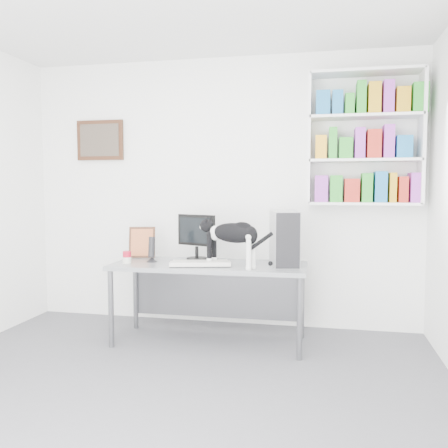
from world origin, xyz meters
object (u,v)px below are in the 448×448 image
(desk, at_px, (209,303))
(monitor, at_px, (197,237))
(bookshelf, at_px, (364,139))
(pc_tower, at_px, (284,238))
(cat, at_px, (232,244))
(soup_can, at_px, (127,257))
(leaning_print, at_px, (142,242))
(keyboard, at_px, (200,263))
(speaker, at_px, (152,249))

(desk, distance_m, monitor, 0.64)
(bookshelf, distance_m, pc_tower, 1.21)
(desk, height_order, cat, cat)
(bookshelf, distance_m, cat, 1.59)
(bookshelf, height_order, cat, bookshelf)
(bookshelf, relative_size, desk, 0.72)
(soup_can, bearing_deg, monitor, 32.33)
(leaning_print, bearing_deg, pc_tower, -19.19)
(keyboard, distance_m, cat, 0.34)
(desk, relative_size, leaning_print, 5.57)
(keyboard, xyz_separation_m, cat, (0.29, -0.02, 0.18))
(speaker, xyz_separation_m, leaning_print, (-0.18, 0.23, 0.03))
(monitor, relative_size, soup_can, 3.96)
(keyboard, height_order, cat, cat)
(bookshelf, height_order, speaker, bookshelf)
(soup_can, height_order, cat, cat)
(pc_tower, bearing_deg, cat, -163.31)
(desk, bearing_deg, leaning_print, 162.25)
(cat, bearing_deg, leaning_print, -179.07)
(cat, bearing_deg, pc_tower, 50.72)
(cat, bearing_deg, keyboard, -162.43)
(keyboard, distance_m, speaker, 0.51)
(soup_can, bearing_deg, keyboard, 0.90)
(speaker, height_order, soup_can, speaker)
(bookshelf, relative_size, soup_can, 11.32)
(keyboard, bearing_deg, desk, 54.36)
(speaker, bearing_deg, soup_can, -143.86)
(desk, xyz_separation_m, speaker, (-0.54, -0.01, 0.48))
(monitor, relative_size, speaker, 1.81)
(pc_tower, relative_size, soup_can, 4.34)
(speaker, bearing_deg, pc_tower, 7.27)
(keyboard, height_order, soup_can, soup_can)
(desk, distance_m, pc_tower, 0.89)
(soup_can, bearing_deg, speaker, 33.53)
(keyboard, relative_size, cat, 0.81)
(pc_tower, bearing_deg, keyboard, -175.72)
(keyboard, bearing_deg, bookshelf, 10.59)
(bookshelf, xyz_separation_m, soup_can, (-2.08, -0.65, -1.08))
(bookshelf, bearing_deg, cat, -149.25)
(desk, relative_size, keyboard, 3.29)
(speaker, height_order, leaning_print, leaning_print)
(monitor, relative_size, cat, 0.67)
(leaning_print, xyz_separation_m, soup_can, (-0.00, -0.35, -0.10))
(pc_tower, distance_m, speaker, 1.21)
(monitor, xyz_separation_m, cat, (0.41, -0.36, -0.02))
(desk, xyz_separation_m, pc_tower, (0.66, 0.09, 0.60))
(soup_can, bearing_deg, bookshelf, 17.41)
(pc_tower, xyz_separation_m, soup_can, (-1.38, -0.22, -0.18))
(desk, bearing_deg, monitor, 127.73)
(soup_can, bearing_deg, pc_tower, 9.12)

